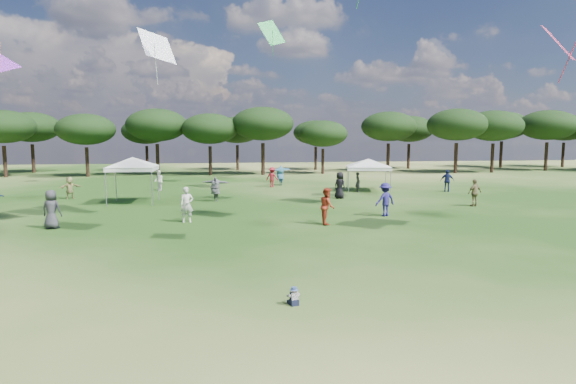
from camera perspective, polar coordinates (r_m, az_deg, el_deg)
The scene contains 6 objects.
ground at distance 10.62m, azimuth 4.23°, elevation -16.88°, with size 140.00×140.00×0.00m, color #234715.
tree_line at distance 57.10m, azimuth -4.21°, elevation 7.72°, with size 108.78×17.63×7.77m.
tent_left at distance 32.21m, azimuth -17.97°, elevation 3.72°, with size 5.90×5.90×3.25m.
tent_right at distance 38.31m, azimuth 9.49°, elevation 3.72°, with size 6.55×6.55×2.83m.
toddler at distance 12.40m, azimuth 0.69°, elevation -12.33°, with size 0.34×0.37×0.47m.
festival_crowd at distance 32.08m, azimuth -5.48°, elevation 0.51°, with size 31.45×20.41×1.92m.
Camera 1 is at (-2.23, -9.49, 4.22)m, focal length 30.00 mm.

